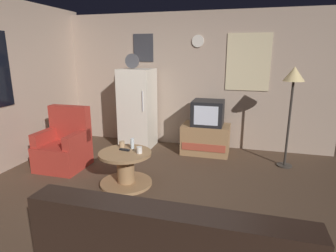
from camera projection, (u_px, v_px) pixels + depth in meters
The scene contains 12 objects.
ground_plane at pixel (152, 203), 3.47m from camera, with size 12.00×12.00×0.00m, color #4C3828.
wall_with_art at pixel (192, 81), 5.44m from camera, with size 5.20×0.12×2.52m.
fridge at pixel (138, 108), 5.42m from camera, with size 0.60×0.62×1.77m.
tv_stand at pixel (206, 139), 5.15m from camera, with size 0.84×0.53×0.53m.
crt_tv at pixel (208, 113), 5.02m from camera, with size 0.54×0.51×0.44m.
standing_lamp at pixel (293, 82), 4.27m from camera, with size 0.32×0.32×1.59m.
coffee_table at pixel (126, 168), 3.91m from camera, with size 0.72×0.72×0.48m.
wine_glass at pixel (132, 144), 3.98m from camera, with size 0.05×0.05×0.15m, color silver.
mug_ceramic_white at pixel (139, 150), 3.80m from camera, with size 0.08×0.08×0.09m, color silver.
mug_ceramic_tan at pixel (122, 144), 4.04m from camera, with size 0.08×0.08×0.09m, color tan.
remote_control at pixel (125, 150), 3.92m from camera, with size 0.15×0.04×0.02m, color black.
armchair at pixel (64, 146), 4.52m from camera, with size 0.68×0.68×0.96m.
Camera 1 is at (1.03, -2.95, 1.79)m, focal length 30.32 mm.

